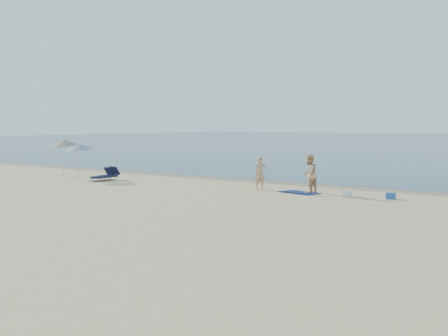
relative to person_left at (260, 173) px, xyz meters
The scene contains 10 objects.
wet_sand_strip 3.91m from the person_left, 117.16° to the left, with size 240.00×1.60×0.00m, color #847254.
person_left is the anchor object (origin of this frame).
person_right 2.67m from the person_left, ahead, with size 0.91×0.71×1.86m, color tan.
beach_towel 2.42m from the person_left, ahead, with size 1.88×1.04×0.03m, color #0F1A4C.
white_bag 4.66m from the person_left, ahead, with size 0.35×0.30×0.30m, color white.
blue_cooler 6.69m from the person_left, ahead, with size 0.40×0.28×0.28m, color #1F54A9.
umbrella_near 12.11m from the person_left, behind, with size 1.88×1.90×2.24m.
umbrella_far 14.36m from the person_left, behind, with size 1.97×1.99×2.46m.
lounger_left 9.93m from the person_left, behind, with size 0.60×1.82×0.80m.
lounger_right 10.26m from the person_left, behind, with size 0.84×1.74×0.74m.
Camera 1 is at (16.65, -8.21, 3.36)m, focal length 45.00 mm.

